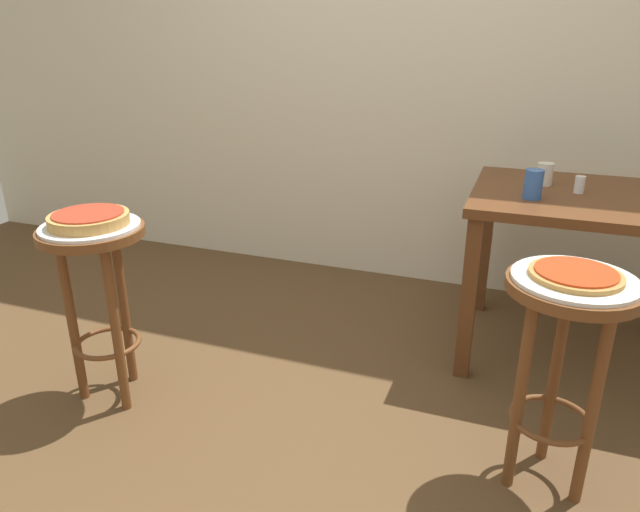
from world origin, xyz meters
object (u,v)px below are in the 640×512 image
object	(u,v)px
pizza_foreground	(89,219)
condiment_shaker	(580,185)
pizza_middle	(576,274)
serving_plate_foreground	(90,226)
stool_foreground	(98,276)
dining_table	(585,222)
cup_far_edge	(545,174)
stool_middle	(564,339)
serving_plate_middle	(575,279)
cup_near_edge	(533,184)

from	to	relation	value
pizza_foreground	condiment_shaker	bearing A→B (deg)	30.50
pizza_middle	serving_plate_foreground	bearing A→B (deg)	-176.74
stool_foreground	condiment_shaker	bearing A→B (deg)	30.50
dining_table	cup_far_edge	size ratio (longest dim) A/B	9.68
dining_table	cup_far_edge	world-z (taller)	cup_far_edge
stool_middle	condiment_shaker	size ratio (longest dim) A/B	10.00
serving_plate_middle	pizza_foreground	bearing A→B (deg)	-176.74
serving_plate_middle	stool_middle	bearing A→B (deg)	90.00
stool_foreground	condiment_shaker	size ratio (longest dim) A/B	10.00
cup_near_edge	cup_far_edge	size ratio (longest dim) A/B	1.23
serving_plate_foreground	serving_plate_middle	size ratio (longest dim) A/B	1.00
stool_middle	cup_near_edge	distance (m)	0.80
stool_foreground	serving_plate_foreground	size ratio (longest dim) A/B	2.01
stool_foreground	pizza_middle	bearing A→B (deg)	3.26
serving_plate_foreground	condiment_shaker	world-z (taller)	condiment_shaker
serving_plate_middle	pizza_middle	bearing A→B (deg)	180.00
serving_plate_foreground	pizza_middle	bearing A→B (deg)	3.26
dining_table	condiment_shaker	distance (m)	0.16
serving_plate_foreground	cup_near_edge	size ratio (longest dim) A/B	3.00
pizza_middle	condiment_shaker	distance (m)	0.89
serving_plate_middle	serving_plate_foreground	bearing A→B (deg)	-176.74
condiment_shaker	dining_table	bearing A→B (deg)	-6.75
stool_middle	pizza_middle	bearing A→B (deg)	-176.42
serving_plate_foreground	stool_foreground	bearing A→B (deg)	0.00
cup_near_edge	cup_far_edge	distance (m)	0.25
stool_foreground	pizza_middle	size ratio (longest dim) A/B	2.75
serving_plate_middle	condiment_shaker	size ratio (longest dim) A/B	4.96
cup_far_edge	condiment_shaker	world-z (taller)	cup_far_edge
stool_foreground	pizza_foreground	size ratio (longest dim) A/B	2.52
condiment_shaker	stool_foreground	bearing A→B (deg)	-149.50
serving_plate_foreground	cup_near_edge	distance (m)	1.69
pizza_foreground	cup_near_edge	bearing A→B (deg)	29.06
stool_middle	dining_table	distance (m)	0.89
cup_far_edge	serving_plate_middle	bearing A→B (deg)	-84.18
stool_foreground	cup_far_edge	size ratio (longest dim) A/B	7.43
cup_near_edge	condiment_shaker	xyz separation A→B (m)	(0.18, 0.15, -0.02)
stool_foreground	cup_far_edge	world-z (taller)	cup_far_edge
stool_middle	cup_far_edge	world-z (taller)	cup_far_edge
serving_plate_middle	cup_near_edge	distance (m)	0.75
pizza_foreground	serving_plate_middle	world-z (taller)	pizza_foreground
dining_table	condiment_shaker	bearing A→B (deg)	173.25
stool_foreground	cup_near_edge	bearing A→B (deg)	29.06
serving_plate_foreground	stool_middle	bearing A→B (deg)	3.26
pizza_middle	pizza_foreground	bearing A→B (deg)	-176.74
pizza_foreground	cup_far_edge	world-z (taller)	cup_far_edge
condiment_shaker	stool_middle	bearing A→B (deg)	-92.44
stool_foreground	pizza_foreground	bearing A→B (deg)	0.00
stool_foreground	cup_far_edge	distance (m)	1.88
stool_foreground	stool_middle	size ratio (longest dim) A/B	1.00
stool_middle	pizza_middle	size ratio (longest dim) A/B	2.75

